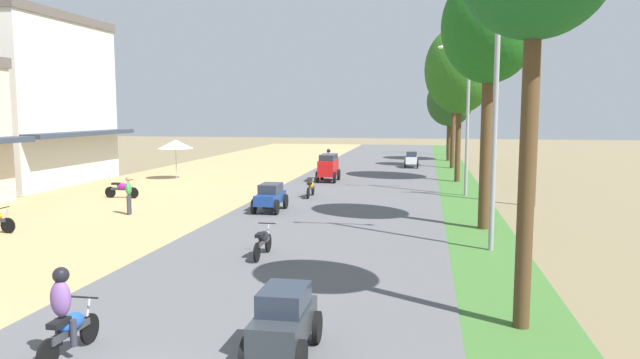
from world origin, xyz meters
TOP-DOWN VIEW (x-y plane):
  - shophouse_mid at (-19.98, 25.08)m, footprint 7.56×10.02m
  - parked_motorbike_third at (-11.20, 20.07)m, footprint 1.80×0.54m
  - vendor_umbrella at (-11.95, 28.32)m, footprint 2.20×2.20m
  - pedestrian_on_shoulder at (-8.51, 15.74)m, footprint 0.31×0.40m
  - median_tree_second at (5.89, 15.30)m, footprint 3.42×3.42m
  - median_tree_third at (5.68, 30.25)m, footprint 4.26×4.26m
  - median_tree_fourth at (5.74, 39.14)m, footprint 2.88×2.88m
  - median_tree_fifth at (5.73, 46.10)m, footprint 4.01×4.01m
  - streetlamp_near at (5.80, 11.83)m, footprint 3.16×0.20m
  - streetlamp_mid at (5.80, 24.07)m, footprint 3.16×0.20m
  - streetlamp_far at (5.80, 52.65)m, footprint 3.16×0.20m
  - utility_pole_near at (8.70, 21.46)m, footprint 1.80×0.20m
  - car_hatchback_charcoal at (1.34, 2.80)m, footprint 1.04×2.00m
  - car_sedan_blue at (-2.86, 17.53)m, footprint 1.10×2.26m
  - car_van_red at (-2.17, 28.79)m, footprint 1.19×2.41m
  - car_hatchback_white at (2.67, 38.80)m, footprint 1.04×2.00m
  - motorbike_foreground_rider at (-2.36, 2.04)m, footprint 0.54×1.80m
  - motorbike_ahead_second at (-0.97, 9.67)m, footprint 0.54×1.80m
  - motorbike_ahead_third at (-1.95, 22.03)m, footprint 0.54×1.80m
  - motorbike_ahead_fourth at (-3.05, 34.31)m, footprint 0.54×1.80m

SIDE VIEW (x-z plane):
  - parked_motorbike_third at x=-11.20m, z-range 0.08..1.02m
  - motorbike_ahead_second at x=-0.97m, z-range 0.10..1.04m
  - motorbike_ahead_third at x=-1.95m, z-range 0.10..1.04m
  - car_sedan_blue at x=-2.86m, z-range 0.15..1.34m
  - car_hatchback_charcoal at x=1.34m, z-range 0.13..1.36m
  - car_hatchback_white at x=2.67m, z-range 0.13..1.36m
  - motorbike_foreground_rider at x=-2.36m, z-range 0.03..1.69m
  - motorbike_ahead_fourth at x=-3.05m, z-range 0.03..1.69m
  - pedestrian_on_shoulder at x=-8.51m, z-range 0.15..1.77m
  - car_van_red at x=-2.17m, z-range 0.19..1.86m
  - vendor_umbrella at x=-11.95m, z-range 1.05..3.57m
  - utility_pole_near at x=8.70m, z-range 0.19..8.53m
  - streetlamp_mid at x=5.80m, z-range 0.65..8.43m
  - streetlamp_far at x=5.80m, z-range 0.66..8.50m
  - streetlamp_near at x=5.80m, z-range 0.66..9.04m
  - shophouse_mid at x=-19.98m, z-range 0.00..10.10m
  - median_tree_fifth at x=5.73m, z-range 1.55..8.90m
  - median_tree_fourth at x=5.74m, z-range 2.24..10.33m
  - median_tree_third at x=5.68m, z-range 2.13..11.63m
  - median_tree_second at x=5.89m, z-range 2.63..11.99m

